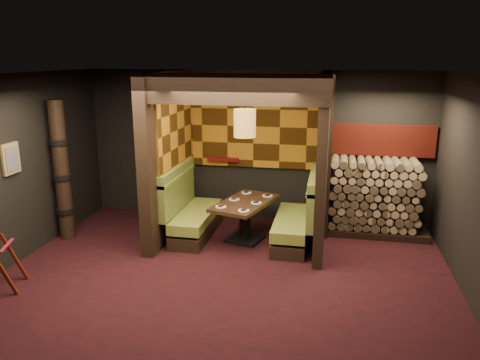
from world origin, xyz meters
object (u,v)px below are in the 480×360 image
object	(u,v)px
dining_table	(245,214)
totem_column	(62,172)
booth_bench_right	(298,220)
pendant_lamp	(245,123)
booth_bench_left	(191,213)
firewood_stack	(379,197)

from	to	relation	value
dining_table	totem_column	size ratio (longest dim) A/B	0.62
booth_bench_right	dining_table	world-z (taller)	booth_bench_right
dining_table	pendant_lamp	distance (m)	1.57
booth_bench_left	firewood_stack	world-z (taller)	firewood_stack
pendant_lamp	firewood_stack	xyz separation A→B (m)	(2.25, 0.82, -1.36)
booth_bench_left	pendant_lamp	distance (m)	1.92
booth_bench_left	firewood_stack	distance (m)	3.33
booth_bench_right	firewood_stack	distance (m)	1.55
booth_bench_left	dining_table	bearing A→B (deg)	-4.07
totem_column	booth_bench_right	bearing A→B (deg)	7.86
pendant_lamp	dining_table	bearing A→B (deg)	90.00
pendant_lamp	firewood_stack	size ratio (longest dim) A/B	0.60
booth_bench_left	pendant_lamp	world-z (taller)	pendant_lamp
firewood_stack	pendant_lamp	bearing A→B (deg)	-159.98
pendant_lamp	totem_column	distance (m)	3.23
firewood_stack	booth_bench_left	bearing A→B (deg)	-167.83
booth_bench_right	pendant_lamp	world-z (taller)	pendant_lamp
totem_column	firewood_stack	world-z (taller)	totem_column
pendant_lamp	booth_bench_right	bearing A→B (deg)	7.65
dining_table	pendant_lamp	size ratio (longest dim) A/B	1.43
booth_bench_left	pendant_lamp	xyz separation A→B (m)	(0.99, -0.12, 1.64)
dining_table	firewood_stack	size ratio (longest dim) A/B	0.86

